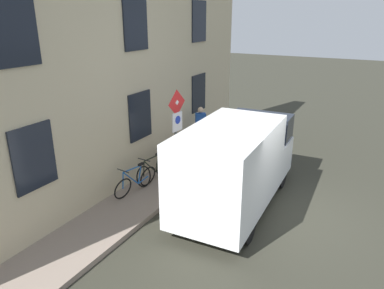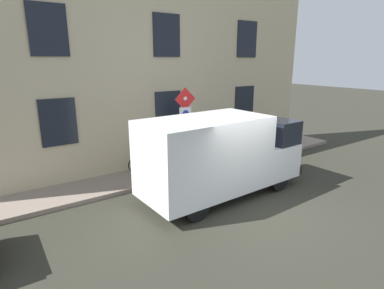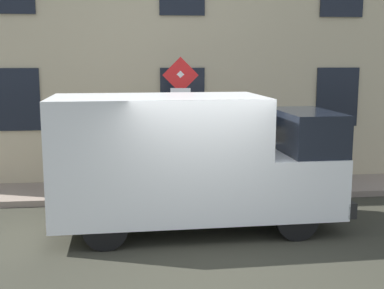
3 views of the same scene
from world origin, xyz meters
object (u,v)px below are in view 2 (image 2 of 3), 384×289
object	(u,v)px
bicycle_black	(173,157)
bicycle_blue	(151,161)
bicycle_purple	(194,153)
delivery_van	(220,154)
pedestrian	(237,132)
sign_post_stacked	(185,119)
bicycle_red	(213,149)
litter_bin	(201,156)

from	to	relation	value
bicycle_black	bicycle_blue	xyz separation A→B (m)	(0.00, 0.97, 0.00)
bicycle_blue	bicycle_purple	bearing A→B (deg)	-171.98
delivery_van	pedestrian	size ratio (longest dim) A/B	3.14
delivery_van	bicycle_purple	bearing A→B (deg)	68.63
sign_post_stacked	bicycle_purple	bearing A→B (deg)	-48.26
pedestrian	delivery_van	bearing A→B (deg)	-173.31
bicycle_black	delivery_van	bearing A→B (deg)	92.67
delivery_van	bicycle_blue	distance (m)	3.09
bicycle_black	pedestrian	xyz separation A→B (m)	(-0.00, -3.26, 0.56)
bicycle_red	bicycle_blue	world-z (taller)	same
bicycle_black	sign_post_stacked	bearing A→B (deg)	90.21
bicycle_blue	pedestrian	xyz separation A→B (m)	(-0.00, -4.23, 0.56)
bicycle_red	bicycle_black	world-z (taller)	same
sign_post_stacked	delivery_van	xyz separation A→B (m)	(-1.92, -0.02, -0.79)
bicycle_red	bicycle_purple	world-z (taller)	same
bicycle_black	pedestrian	world-z (taller)	pedestrian
sign_post_stacked	bicycle_red	size ratio (longest dim) A/B	1.72
bicycle_red	bicycle_blue	bearing A→B (deg)	0.41
bicycle_red	pedestrian	world-z (taller)	pedestrian
bicycle_red	litter_bin	bearing A→B (deg)	33.01
sign_post_stacked	bicycle_purple	xyz separation A→B (m)	(0.91, -1.02, -1.61)
bicycle_purple	sign_post_stacked	bearing A→B (deg)	41.18
sign_post_stacked	bicycle_blue	bearing A→B (deg)	45.37
bicycle_blue	litter_bin	world-z (taller)	litter_bin
litter_bin	bicycle_blue	bearing A→B (deg)	65.63
sign_post_stacked	delivery_van	distance (m)	2.07
bicycle_purple	bicycle_black	xyz separation A→B (m)	(0.00, 0.97, 0.00)
bicycle_black	litter_bin	xyz separation A→B (m)	(-0.77, -0.73, 0.08)
bicycle_black	bicycle_purple	bearing A→B (deg)	-176.76
bicycle_purple	bicycle_blue	distance (m)	1.94
bicycle_blue	delivery_van	bearing A→B (deg)	116.46
bicycle_black	bicycle_red	bearing A→B (deg)	-176.75
sign_post_stacked	litter_bin	xyz separation A→B (m)	(0.14, -0.78, -1.53)
litter_bin	bicycle_red	bearing A→B (deg)	-57.41
pedestrian	litter_bin	xyz separation A→B (m)	(-0.77, 2.53, -0.48)
bicycle_blue	pedestrian	size ratio (longest dim) A/B	1.00
bicycle_black	bicycle_blue	world-z (taller)	same
bicycle_red	litter_bin	size ratio (longest dim) A/B	1.90
bicycle_purple	bicycle_red	bearing A→B (deg)	179.45
sign_post_stacked	delivery_van	world-z (taller)	sign_post_stacked
delivery_van	pedestrian	distance (m)	4.34
delivery_van	bicycle_blue	bearing A→B (deg)	106.51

